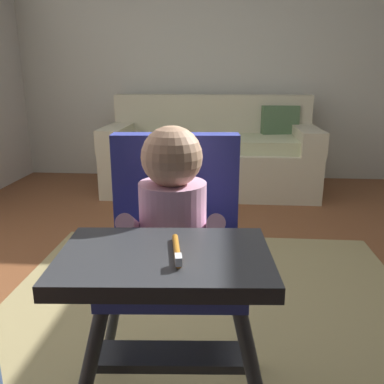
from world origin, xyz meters
TOP-DOWN VIEW (x-y plane):
  - ground at (0.00, 0.00)m, footprint 5.65×6.53m
  - wall_far at (0.00, 2.49)m, footprint 4.85×0.06m
  - area_rug at (0.03, -0.42)m, footprint 1.96×2.37m
  - couch at (-0.03, 1.97)m, footprint 1.90×0.86m
  - high_chair at (-0.03, -0.79)m, footprint 0.65×0.76m
  - toy_ball at (-0.45, 0.51)m, footprint 0.20×0.20m

SIDE VIEW (x-z plane):
  - ground at x=0.00m, z-range -0.10..0.00m
  - area_rug at x=0.03m, z-range 0.00..0.01m
  - toy_ball at x=-0.45m, z-range 0.00..0.20m
  - couch at x=-0.03m, z-range -0.10..0.76m
  - high_chair at x=-0.03m, z-range 0.17..1.11m
  - wall_far at x=0.00m, z-range 0.00..2.60m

